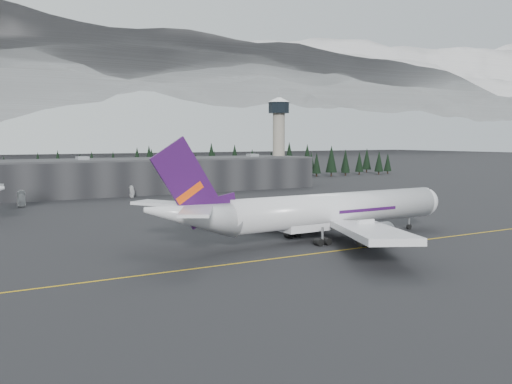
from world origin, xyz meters
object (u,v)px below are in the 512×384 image
terminal (111,176)px  gse_vehicle_b (132,196)px  control_tower (279,131)px  jet_main (313,212)px  gse_vehicle_a (21,205)px

terminal → gse_vehicle_b: 19.97m
control_tower → jet_main: (-68.73, -119.44, -17.65)m
gse_vehicle_b → gse_vehicle_a: bearing=-85.9°
jet_main → gse_vehicle_b: size_ratio=16.36×
gse_vehicle_a → gse_vehicle_b: 38.07m
jet_main → terminal: bearing=92.0°
jet_main → gse_vehicle_a: jet_main is taller
terminal → gse_vehicle_a: bearing=-140.3°
terminal → gse_vehicle_b: size_ratio=37.70×
jet_main → gse_vehicle_b: 97.58m
jet_main → gse_vehicle_a: 96.80m
terminal → control_tower: (75.00, 3.00, 17.11)m
terminal → jet_main: 116.61m
jet_main → gse_vehicle_b: (-4.51, 97.35, -5.04)m
control_tower → gse_vehicle_b: size_ratio=8.88×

